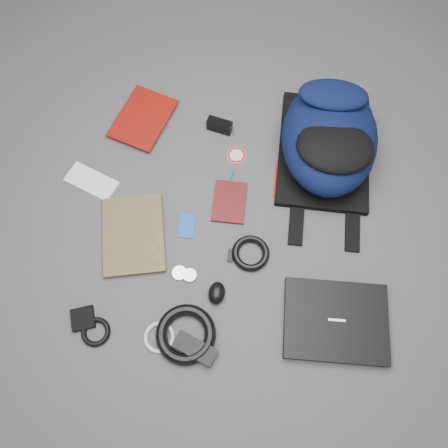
# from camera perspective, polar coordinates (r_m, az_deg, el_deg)

# --- Properties ---
(ground) EXTENTS (4.00, 4.00, 0.00)m
(ground) POSITION_cam_1_polar(r_m,az_deg,el_deg) (1.57, 0.00, -0.27)
(ground) COLOR #4F4F51
(ground) RESTS_ON ground
(backpack) EXTENTS (0.40, 0.55, 0.22)m
(backpack) POSITION_cam_1_polar(r_m,az_deg,el_deg) (1.66, 13.59, 11.01)
(backpack) COLOR black
(backpack) RESTS_ON ground
(laptop) EXTENTS (0.34, 0.27, 0.03)m
(laptop) POSITION_cam_1_polar(r_m,az_deg,el_deg) (1.52, 14.39, -12.17)
(laptop) COLOR black
(laptop) RESTS_ON ground
(textbook_red) EXTENTS (0.27, 0.31, 0.03)m
(textbook_red) POSITION_cam_1_polar(r_m,az_deg,el_deg) (1.84, -13.27, 14.24)
(textbook_red) COLOR maroon
(textbook_red) RESTS_ON ground
(comic_book) EXTENTS (0.27, 0.33, 0.02)m
(comic_book) POSITION_cam_1_polar(r_m,az_deg,el_deg) (1.61, -15.53, -1.74)
(comic_book) COLOR #C69D0E
(comic_book) RESTS_ON ground
(envelope) EXTENTS (0.22, 0.16, 0.00)m
(envelope) POSITION_cam_1_polar(r_m,az_deg,el_deg) (1.72, -16.93, 5.38)
(envelope) COLOR white
(envelope) RESTS_ON ground
(dvd_case) EXTENTS (0.12, 0.17, 0.01)m
(dvd_case) POSITION_cam_1_polar(r_m,az_deg,el_deg) (1.60, 0.72, 2.91)
(dvd_case) COLOR #460D0E
(dvd_case) RESTS_ON ground
(compact_camera) EXTENTS (0.10, 0.06, 0.05)m
(compact_camera) POSITION_cam_1_polar(r_m,az_deg,el_deg) (1.74, -0.58, 12.73)
(compact_camera) COLOR black
(compact_camera) RESTS_ON ground
(sticker_disc) EXTENTS (0.09, 0.09, 0.00)m
(sticker_disc) POSITION_cam_1_polar(r_m,az_deg,el_deg) (1.70, 1.63, 8.98)
(sticker_disc) COLOR silver
(sticker_disc) RESTS_ON ground
(pen_teal) EXTENTS (0.04, 0.16, 0.01)m
(pen_teal) POSITION_cam_1_polar(r_m,az_deg,el_deg) (1.63, 0.41, 4.59)
(pen_teal) COLOR #0E6C80
(pen_teal) RESTS_ON ground
(pen_red) EXTENTS (0.02, 0.14, 0.01)m
(pen_red) POSITION_cam_1_polar(r_m,az_deg,el_deg) (1.66, 6.76, 5.77)
(pen_red) COLOR red
(pen_red) RESTS_ON ground
(id_badge) EXTENTS (0.07, 0.10, 0.00)m
(id_badge) POSITION_cam_1_polar(r_m,az_deg,el_deg) (1.58, -4.92, -0.23)
(id_badge) COLOR blue
(id_badge) RESTS_ON ground
(usb_black) EXTENTS (0.02, 0.05, 0.01)m
(usb_black) POSITION_cam_1_polar(r_m,az_deg,el_deg) (1.53, 0.83, -4.14)
(usb_black) COLOR black
(usb_black) RESTS_ON ground
(mouse) EXTENTS (0.06, 0.08, 0.04)m
(mouse) POSITION_cam_1_polar(r_m,az_deg,el_deg) (1.48, -0.96, -9.00)
(mouse) COLOR black
(mouse) RESTS_ON ground
(headphone_left) EXTENTS (0.06, 0.06, 0.01)m
(headphone_left) POSITION_cam_1_polar(r_m,az_deg,el_deg) (1.52, -5.84, -6.40)
(headphone_left) COLOR #B8B8BA
(headphone_left) RESTS_ON ground
(headphone_right) EXTENTS (0.06, 0.06, 0.01)m
(headphone_right) POSITION_cam_1_polar(r_m,az_deg,el_deg) (1.52, -4.50, -6.69)
(headphone_right) COLOR #A4A4A6
(headphone_right) RESTS_ON ground
(cable_coil) EXTENTS (0.17, 0.17, 0.03)m
(cable_coil) POSITION_cam_1_polar(r_m,az_deg,el_deg) (1.53, 3.50, -3.83)
(cable_coil) COLOR black
(cable_coil) RESTS_ON ground
(power_brick) EXTENTS (0.15, 0.11, 0.03)m
(power_brick) POSITION_cam_1_polar(r_m,az_deg,el_deg) (1.46, -3.77, -15.94)
(power_brick) COLOR black
(power_brick) RESTS_ON ground
(power_cord_coil) EXTENTS (0.26, 0.26, 0.04)m
(power_cord_coil) POSITION_cam_1_polar(r_m,az_deg,el_deg) (1.47, -5.00, -14.14)
(power_cord_coil) COLOR black
(power_cord_coil) RESTS_ON ground
(pouch) EXTENTS (0.09, 0.09, 0.02)m
(pouch) POSITION_cam_1_polar(r_m,az_deg,el_deg) (1.55, -17.95, -11.67)
(pouch) COLOR black
(pouch) RESTS_ON ground
(earbud_coil) EXTENTS (0.12, 0.12, 0.02)m
(earbud_coil) POSITION_cam_1_polar(r_m,az_deg,el_deg) (1.53, -16.40, -13.36)
(earbud_coil) COLOR black
(earbud_coil) RESTS_ON ground
(white_cable_coil) EXTENTS (0.13, 0.13, 0.01)m
(white_cable_coil) POSITION_cam_1_polar(r_m,az_deg,el_deg) (1.49, -8.46, -14.41)
(white_cable_coil) COLOR silver
(white_cable_coil) RESTS_ON ground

